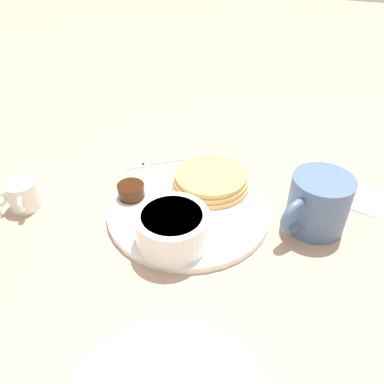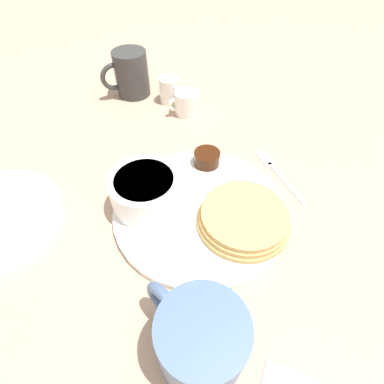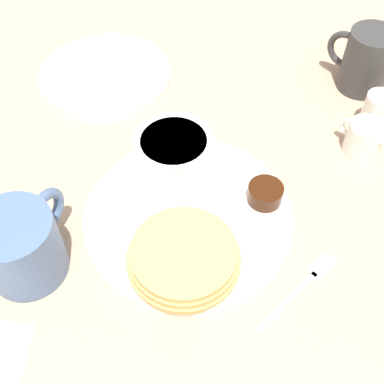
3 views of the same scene
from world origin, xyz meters
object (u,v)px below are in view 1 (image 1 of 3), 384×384
Objects in this scene: plate at (189,209)px; creamer_pitcher_near at (23,195)px; coffee_mug at (317,203)px; bowl at (172,227)px; fork at (152,163)px.

creamer_pitcher_near is at bearing -160.87° from plate.
coffee_mug reaches higher than creamer_pitcher_near.
bowl reaches higher than fork.
coffee_mug is at bearing 12.67° from plate.
coffee_mug is 0.49m from creamer_pitcher_near.
fork is at bearing 124.94° from bowl.
plate is 0.09m from bowl.
creamer_pitcher_near reaches higher than plate.
creamer_pitcher_near is (-0.27, -0.09, 0.02)m from plate.
coffee_mug reaches higher than plate.
coffee_mug is 0.34m from fork.
coffee_mug is (0.20, 0.04, 0.04)m from plate.
plate is 0.17m from fork.
plate is 2.30× the size of coffee_mug.
coffee_mug reaches higher than bowl.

